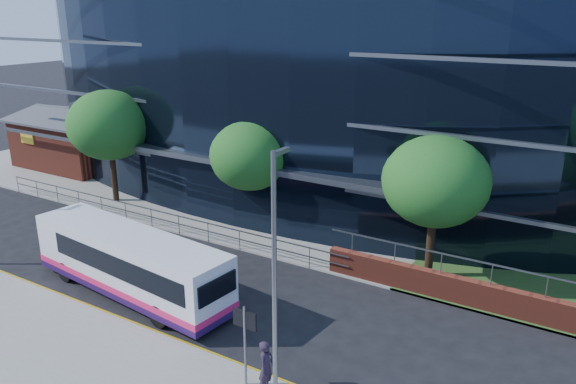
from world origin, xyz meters
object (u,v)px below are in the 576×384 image
Objects in this scene: brick_pavilion at (77,141)px; city_bus at (131,263)px; streetlight_east at (275,282)px; pedestrian at (266,367)px; tree_far_a at (109,125)px; street_sign at (245,329)px; tree_far_b at (250,156)px; tree_far_c at (436,182)px.

brick_pavilion is 0.83× the size of city_bus.
streetlight_east reaches higher than pedestrian.
brick_pavilion is at bearing 153.45° from tree_far_a.
brick_pavilion is 22.65m from city_bus.
tree_far_b reaches higher than street_sign.
tree_far_b reaches higher than brick_pavilion.
tree_far_a reaches higher than street_sign.
tree_far_b is at bearing 28.59° from pedestrian.
street_sign is at bearing 83.15° from pedestrian.
city_bus is at bearing -33.61° from brick_pavilion.
pedestrian is (-0.73, 0.60, -3.40)m from streetlight_east.
pedestrian is at bearing -99.31° from tree_far_c.
tree_far_b is (19.00, -4.00, 2.27)m from brick_pavilion.
tree_far_b is at bearing -11.88° from brick_pavilion.
pedestrian is at bearing 1.32° from street_sign.
brick_pavilion is 1.23× the size of tree_far_a.
street_sign is 0.43× the size of tree_far_c.
tree_far_b reaches higher than pedestrian.
tree_far_c is at bearing -8.82° from brick_pavilion.
street_sign is (26.50, -15.09, 0.21)m from brick_pavilion.
tree_far_c is (29.00, -4.50, 2.60)m from brick_pavilion.
streetlight_east is 3.53m from pedestrian.
streetlight_east reaches higher than tree_far_c.
tree_far_c is at bearing -17.47° from pedestrian.
streetlight_east reaches higher than tree_far_b.
tree_far_c is (2.50, 10.59, 2.39)m from street_sign.
brick_pavilion is at bearing 171.18° from tree_far_c.
tree_far_a is at bearing -177.14° from tree_far_b.
tree_far_a is at bearing -26.55° from brick_pavilion.
streetlight_east is 0.77× the size of city_bus.
tree_far_b is (10.00, 0.50, -0.65)m from tree_far_a.
tree_far_c is at bearing 0.00° from tree_far_a.
tree_far_a is at bearing 180.00° from tree_far_c.
street_sign is at bearing -31.17° from tree_far_a.
tree_far_c reaches higher than city_bus.
street_sign is 13.54m from tree_far_b.
tree_far_a reaches higher than tree_far_c.
street_sign is at bearing -103.29° from tree_far_c.
brick_pavilion reaches higher than street_sign.
tree_far_b is 8.97m from city_bus.
city_bus is at bearing -39.20° from tree_far_a.
brick_pavilion is at bearing 150.35° from street_sign.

